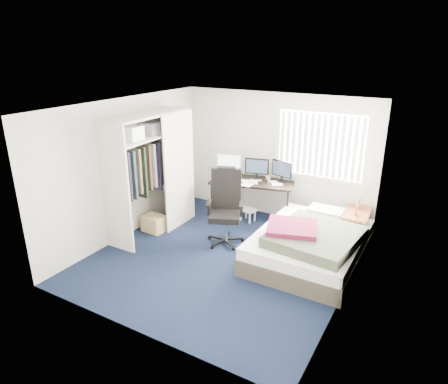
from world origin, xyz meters
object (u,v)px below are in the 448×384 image
at_px(desk, 253,179).
at_px(bed, 310,244).
at_px(office_chair, 226,214).
at_px(nightstand, 357,214).

relative_size(desk, bed, 0.81).
xyz_separation_m(desk, office_chair, (0.05, -1.18, -0.31)).
height_order(nightstand, bed, nightstand).
xyz_separation_m(office_chair, nightstand, (2.02, 1.18, -0.01)).
bearing_deg(bed, office_chair, -177.06).
bearing_deg(desk, nightstand, -0.08).
height_order(desk, office_chair, office_chair).
relative_size(nightstand, bed, 0.39).
xyz_separation_m(desk, nightstand, (2.07, -0.00, -0.32)).
distance_m(office_chair, bed, 1.56).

